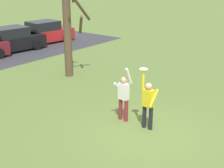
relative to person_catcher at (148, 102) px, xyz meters
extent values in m
plane|color=olive|center=(-0.24, -0.13, -0.98)|extent=(120.00, 120.00, 0.00)
cylinder|color=black|center=(0.00, -0.13, -0.57)|extent=(0.14, 0.14, 0.82)
cylinder|color=black|center=(0.00, 0.13, -0.57)|extent=(0.14, 0.14, 0.82)
cube|color=gold|center=(0.00, 0.00, 0.14)|extent=(0.23, 0.37, 0.60)
sphere|color=tan|center=(0.00, 0.00, 0.55)|extent=(0.23, 0.23, 0.23)
cylinder|color=gold|center=(-0.01, -0.22, 0.19)|extent=(0.49, 0.11, 0.57)
cylinder|color=gold|center=(0.01, 0.22, 0.77)|extent=(0.09, 0.09, 0.66)
cylinder|color=maroon|center=(0.04, 1.17, -0.57)|extent=(0.14, 0.14, 0.82)
cylinder|color=maroon|center=(0.03, 0.91, -0.57)|extent=(0.14, 0.14, 0.82)
cube|color=silver|center=(0.04, 1.04, 0.14)|extent=(0.23, 0.37, 0.60)
sphere|color=tan|center=(0.04, 1.04, 0.55)|extent=(0.23, 0.23, 0.23)
cylinder|color=silver|center=(0.04, 1.27, 0.19)|extent=(0.49, 0.11, 0.57)
cylinder|color=silver|center=(0.03, 0.82, 0.74)|extent=(0.36, 0.10, 0.64)
cylinder|color=white|center=(0.01, 0.22, 1.11)|extent=(0.27, 0.27, 0.02)
cube|color=black|center=(4.37, 13.23, -0.43)|extent=(4.29, 2.29, 0.80)
cube|color=black|center=(4.22, 13.25, 0.29)|extent=(2.29, 1.89, 0.64)
cylinder|color=black|center=(5.74, 13.98, -0.65)|extent=(0.68, 0.30, 0.66)
cylinder|color=black|center=(5.52, 12.17, -0.65)|extent=(0.68, 0.30, 0.66)
cylinder|color=black|center=(2.99, 12.48, -0.65)|extent=(0.68, 0.30, 0.66)
cube|color=red|center=(7.50, 13.56, -0.43)|extent=(4.29, 2.29, 0.80)
cube|color=black|center=(7.35, 13.58, 0.29)|extent=(2.29, 1.89, 0.64)
cylinder|color=black|center=(8.87, 14.31, -0.65)|extent=(0.68, 0.30, 0.66)
cylinder|color=black|center=(8.65, 12.50, -0.65)|extent=(0.68, 0.30, 0.66)
cylinder|color=black|center=(6.35, 14.62, -0.65)|extent=(0.68, 0.30, 0.66)
cylinder|color=black|center=(6.12, 12.81, -0.65)|extent=(0.68, 0.30, 0.66)
cylinder|color=brown|center=(2.68, 6.38, 1.35)|extent=(0.40, 0.40, 4.66)
cylinder|color=brown|center=(2.75, 5.60, 2.61)|extent=(1.67, 0.29, 1.59)
cylinder|color=brown|center=(3.16, 5.92, 1.62)|extent=(1.08, 1.12, 1.09)
camera|label=1|loc=(-9.05, -5.45, 4.26)|focal=53.97mm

